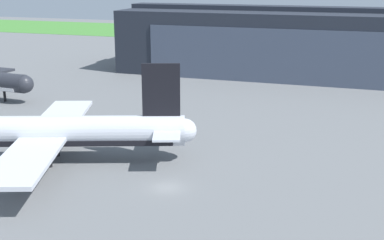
% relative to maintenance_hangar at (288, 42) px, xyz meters
% --- Properties ---
extents(ground_plane, '(440.00, 440.00, 0.00)m').
position_rel_maintenance_hangar_xyz_m(ground_plane, '(-2.27, -83.82, -8.48)').
color(ground_plane, slate).
extents(grass_field_strip, '(440.00, 56.00, 0.08)m').
position_rel_maintenance_hangar_xyz_m(grass_field_strip, '(-2.27, 89.24, -8.44)').
color(grass_field_strip, '#448635').
rests_on(grass_field_strip, ground_plane).
extents(maintenance_hangar, '(88.05, 29.89, 17.87)m').
position_rel_maintenance_hangar_xyz_m(maintenance_hangar, '(0.00, 0.00, 0.00)').
color(maintenance_hangar, '#232833').
rests_on(maintenance_hangar, ground_plane).
extents(airliner_near_right, '(42.43, 38.95, 14.22)m').
position_rel_maintenance_hangar_xyz_m(airliner_near_right, '(-22.77, -80.64, -4.12)').
color(airliner_near_right, silver).
rests_on(airliner_near_right, ground_plane).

